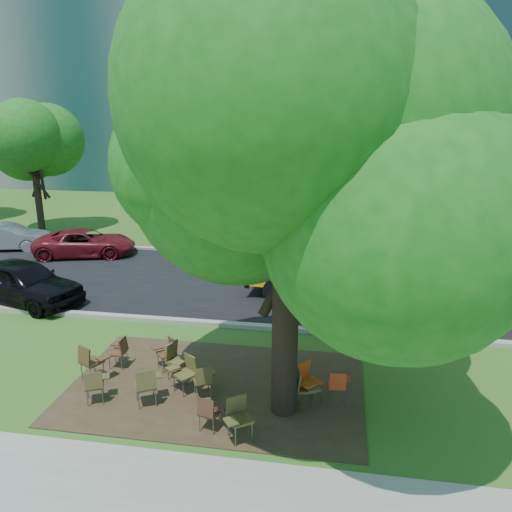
% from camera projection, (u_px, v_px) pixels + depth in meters
% --- Properties ---
extents(ground, '(160.00, 160.00, 0.00)m').
position_uv_depth(ground, '(183.00, 373.00, 12.68)').
color(ground, '#37581B').
rests_on(ground, ground).
extents(dirt_patch, '(7.00, 4.50, 0.03)m').
position_uv_depth(dirt_patch, '(216.00, 386.00, 12.04)').
color(dirt_patch, '#382819').
rests_on(dirt_patch, ground).
extents(asphalt_road, '(80.00, 8.00, 0.04)m').
position_uv_depth(asphalt_road, '(238.00, 283.00, 19.31)').
color(asphalt_road, black).
rests_on(asphalt_road, ground).
extents(kerb_near, '(80.00, 0.25, 0.14)m').
position_uv_depth(kerb_near, '(212.00, 323.00, 15.50)').
color(kerb_near, gray).
rests_on(kerb_near, ground).
extents(kerb_far, '(80.00, 0.25, 0.14)m').
position_uv_depth(kerb_far, '(256.00, 254.00, 23.18)').
color(kerb_far, gray).
rests_on(kerb_far, ground).
extents(building_main, '(38.00, 16.00, 22.00)m').
position_uv_depth(building_main, '(215.00, 59.00, 45.02)').
color(building_main, slate).
rests_on(building_main, ground).
extents(bg_tree_0, '(5.20, 5.20, 7.18)m').
position_uv_depth(bg_tree_0, '(32.00, 149.00, 25.66)').
color(bg_tree_0, black).
rests_on(bg_tree_0, ground).
extents(bg_tree_2, '(4.80, 4.80, 6.62)m').
position_uv_depth(bg_tree_2, '(181.00, 153.00, 27.47)').
color(bg_tree_2, black).
rests_on(bg_tree_2, ground).
extents(bg_tree_3, '(5.60, 5.60, 7.84)m').
position_uv_depth(bg_tree_3, '(435.00, 143.00, 23.27)').
color(bg_tree_3, black).
rests_on(bg_tree_3, ground).
extents(main_tree, '(7.20, 7.20, 8.69)m').
position_uv_depth(main_tree, '(288.00, 182.00, 9.67)').
color(main_tree, black).
rests_on(main_tree, ground).
extents(school_bus, '(12.09, 3.45, 2.92)m').
position_uv_depth(school_bus, '(443.00, 258.00, 16.74)').
color(school_bus, '#FFB108').
rests_on(school_bus, ground).
extents(chair_0, '(0.58, 0.68, 0.85)m').
position_uv_depth(chair_0, '(95.00, 383.00, 11.22)').
color(chair_0, '#48401F').
rests_on(chair_0, ground).
extents(chair_1, '(0.79, 0.62, 0.96)m').
position_uv_depth(chair_1, '(90.00, 359.00, 12.15)').
color(chair_1, '#473319').
rests_on(chair_1, ground).
extents(chair_2, '(0.64, 0.78, 0.95)m').
position_uv_depth(chair_2, '(147.00, 383.00, 11.11)').
color(chair_2, '#4C4521').
rests_on(chair_2, ground).
extents(chair_3, '(0.80, 0.63, 0.93)m').
position_uv_depth(chair_3, '(186.00, 370.00, 11.70)').
color(chair_3, brown).
rests_on(chair_3, ground).
extents(chair_4, '(0.61, 0.47, 0.81)m').
position_uv_depth(chair_4, '(210.00, 410.00, 10.24)').
color(chair_4, '#422617').
rests_on(chair_4, ground).
extents(chair_5, '(0.62, 0.78, 0.93)m').
position_uv_depth(chair_5, '(238.00, 414.00, 9.98)').
color(chair_5, '#4A4320').
rests_on(chair_5, ground).
extents(chair_6, '(0.63, 0.56, 0.82)m').
position_uv_depth(chair_6, '(292.00, 383.00, 11.27)').
color(chair_6, brown).
rests_on(chair_6, ground).
extents(chair_7, '(0.64, 0.60, 0.89)m').
position_uv_depth(chair_7, '(304.00, 385.00, 11.09)').
color(chair_7, brown).
rests_on(chair_7, ground).
extents(chair_8, '(0.49, 0.56, 0.85)m').
position_uv_depth(chair_8, '(120.00, 349.00, 12.83)').
color(chair_8, '#4D301B').
rests_on(chair_8, ground).
extents(chair_9, '(0.73, 0.58, 0.86)m').
position_uv_depth(chair_9, '(168.00, 350.00, 12.77)').
color(chair_9, '#4F301C').
rests_on(chair_9, ground).
extents(chair_10, '(0.59, 0.75, 0.96)m').
position_uv_depth(chair_10, '(176.00, 357.00, 12.24)').
color(chair_10, brown).
rests_on(chair_10, ground).
extents(chair_11, '(0.56, 0.66, 0.83)m').
position_uv_depth(chair_11, '(204.00, 378.00, 11.44)').
color(chair_11, '#494020').
rests_on(chair_11, ground).
extents(chair_12, '(0.66, 0.83, 0.97)m').
position_uv_depth(chair_12, '(307.00, 378.00, 11.28)').
color(chair_12, '#CB4915').
rests_on(chair_12, ground).
extents(chair_13, '(0.53, 0.51, 0.80)m').
position_uv_depth(chair_13, '(338.00, 383.00, 11.27)').
color(chair_13, red).
rests_on(chair_13, ground).
extents(black_car, '(4.83, 3.00, 1.53)m').
position_uv_depth(black_car, '(23.00, 282.00, 17.18)').
color(black_car, black).
rests_on(black_car, ground).
extents(bg_car_silver, '(4.10, 2.27, 1.28)m').
position_uv_depth(bg_car_silver, '(7.00, 237.00, 23.91)').
color(bg_car_silver, gray).
rests_on(bg_car_silver, ground).
extents(bg_car_red, '(4.83, 3.14, 1.24)m').
position_uv_depth(bg_car_red, '(85.00, 243.00, 22.87)').
color(bg_car_red, maroon).
rests_on(bg_car_red, ground).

